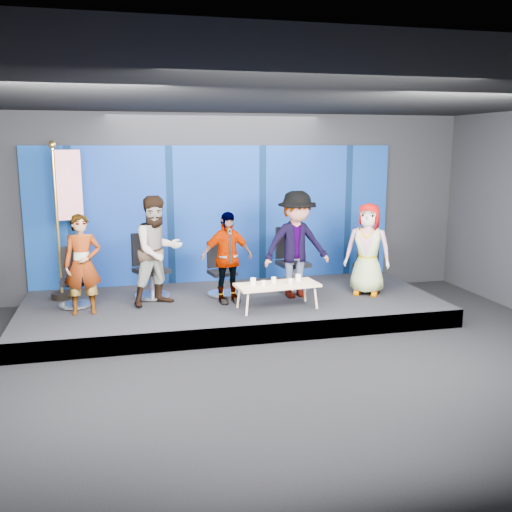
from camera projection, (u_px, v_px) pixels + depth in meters
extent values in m
plane|color=black|center=(270.00, 371.00, 7.47)|extent=(10.00, 10.00, 0.00)
cube|color=black|center=(217.00, 206.00, 10.96)|extent=(10.00, 0.02, 3.50)
cube|color=black|center=(447.00, 347.00, 3.32)|extent=(10.00, 0.02, 3.50)
cube|color=black|center=(271.00, 95.00, 6.80)|extent=(10.00, 8.00, 0.02)
cube|color=black|center=(232.00, 308.00, 9.83)|extent=(7.00, 3.00, 0.30)
cube|color=navy|center=(217.00, 214.00, 10.94)|extent=(7.00, 0.08, 2.60)
cylinder|color=silver|center=(76.00, 305.00, 9.34)|extent=(0.56, 0.56, 0.05)
cylinder|color=silver|center=(75.00, 293.00, 9.30)|extent=(0.06, 0.06, 0.36)
cube|color=black|center=(74.00, 282.00, 9.27)|extent=(0.45, 0.45, 0.06)
cube|color=black|center=(74.00, 261.00, 9.42)|extent=(0.40, 0.06, 0.50)
imported|color=black|center=(82.00, 265.00, 8.84)|extent=(0.58, 0.39, 1.57)
cylinder|color=silver|center=(153.00, 296.00, 9.90)|extent=(0.83, 0.83, 0.06)
cylinder|color=silver|center=(152.00, 282.00, 9.85)|extent=(0.07, 0.07, 0.42)
cube|color=black|center=(152.00, 271.00, 9.81)|extent=(0.67, 0.67, 0.07)
cube|color=black|center=(144.00, 249.00, 9.94)|extent=(0.44, 0.24, 0.58)
imported|color=black|center=(158.00, 251.00, 9.33)|extent=(1.08, 0.99, 1.81)
cylinder|color=silver|center=(222.00, 294.00, 10.05)|extent=(0.62, 0.62, 0.05)
cylinder|color=silver|center=(222.00, 283.00, 10.01)|extent=(0.06, 0.06, 0.36)
cube|color=black|center=(222.00, 273.00, 9.98)|extent=(0.50, 0.50, 0.06)
cube|color=black|center=(218.00, 254.00, 10.11)|extent=(0.39, 0.12, 0.49)
imported|color=black|center=(227.00, 257.00, 9.48)|extent=(0.95, 0.53, 1.54)
cylinder|color=silver|center=(293.00, 288.00, 10.41)|extent=(0.72, 0.72, 0.06)
cylinder|color=silver|center=(293.00, 275.00, 10.37)|extent=(0.07, 0.07, 0.43)
cube|color=black|center=(293.00, 264.00, 10.33)|extent=(0.57, 0.57, 0.07)
cube|color=black|center=(288.00, 242.00, 10.49)|extent=(0.47, 0.11, 0.59)
imported|color=black|center=(296.00, 245.00, 9.80)|extent=(1.27, 0.82, 1.85)
cylinder|color=silver|center=(365.00, 286.00, 10.59)|extent=(0.78, 0.78, 0.06)
cylinder|color=silver|center=(365.00, 275.00, 10.55)|extent=(0.07, 0.07, 0.38)
cube|color=black|center=(366.00, 265.00, 10.51)|extent=(0.62, 0.62, 0.07)
cube|color=black|center=(368.00, 246.00, 10.66)|extent=(0.37, 0.26, 0.52)
imported|color=black|center=(368.00, 249.00, 10.00)|extent=(0.95, 0.86, 1.62)
cube|color=tan|center=(277.00, 285.00, 9.18)|extent=(1.38, 0.69, 0.04)
cylinder|color=tan|center=(247.00, 304.00, 8.83)|extent=(0.04, 0.04, 0.37)
cylinder|color=tan|center=(239.00, 297.00, 9.24)|extent=(0.04, 0.04, 0.37)
cylinder|color=tan|center=(316.00, 298.00, 9.21)|extent=(0.04, 0.04, 0.37)
cylinder|color=tan|center=(305.00, 291.00, 9.61)|extent=(0.04, 0.04, 0.37)
cylinder|color=silver|center=(253.00, 281.00, 9.12)|extent=(0.09, 0.09, 0.11)
cylinder|color=silver|center=(264.00, 283.00, 9.05)|extent=(0.07, 0.07, 0.08)
cylinder|color=silver|center=(274.00, 280.00, 9.25)|extent=(0.08, 0.08, 0.09)
cylinder|color=silver|center=(290.00, 281.00, 9.19)|extent=(0.07, 0.07, 0.09)
cylinder|color=silver|center=(298.00, 277.00, 9.39)|extent=(0.09, 0.09, 0.11)
cylinder|color=black|center=(62.00, 296.00, 9.83)|extent=(0.36, 0.36, 0.11)
cylinder|color=gold|center=(57.00, 222.00, 9.58)|extent=(0.05, 0.05, 2.45)
sphere|color=gold|center=(52.00, 145.00, 9.34)|extent=(0.12, 0.12, 0.12)
cube|color=#B61428|center=(69.00, 185.00, 9.57)|extent=(0.42, 0.22, 1.17)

